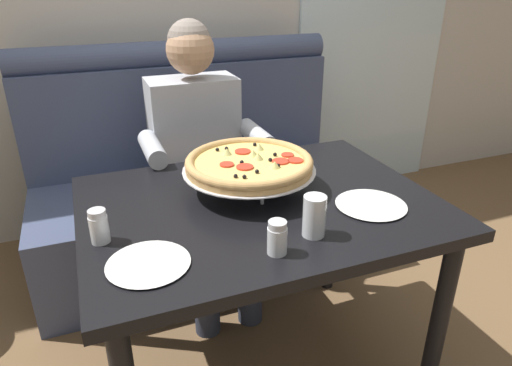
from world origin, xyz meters
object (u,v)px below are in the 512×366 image
(plate_near_left, at_px, (148,262))
(drinking_glass, at_px, (314,218))
(shaker_pepper_flakes, at_px, (277,240))
(pizza, at_px, (250,164))
(shaker_oregano, at_px, (99,229))
(patio_chair, at_px, (340,91))
(dining_table, at_px, (260,226))
(booth_bench, at_px, (197,188))
(plate_near_right, at_px, (371,203))
(diner_main, at_px, (201,151))

(plate_near_left, distance_m, drinking_glass, 0.48)
(shaker_pepper_flakes, bearing_deg, pizza, 79.78)
(shaker_oregano, relative_size, shaker_pepper_flakes, 1.04)
(drinking_glass, relative_size, patio_chair, 0.15)
(dining_table, distance_m, shaker_oregano, 0.54)
(plate_near_left, xyz_separation_m, drinking_glass, (0.48, -0.02, 0.05))
(shaker_oregano, distance_m, shaker_pepper_flakes, 0.50)
(booth_bench, distance_m, plate_near_right, 1.18)
(booth_bench, relative_size, plate_near_right, 7.09)
(shaker_pepper_flakes, bearing_deg, diner_main, 87.79)
(booth_bench, xyz_separation_m, patio_chair, (1.57, 1.17, 0.13))
(booth_bench, distance_m, pizza, 0.92)
(plate_near_left, xyz_separation_m, plate_near_right, (0.74, 0.07, 0.00))
(drinking_glass, bearing_deg, pizza, 100.11)
(booth_bench, distance_m, shaker_oregano, 1.17)
(plate_near_right, xyz_separation_m, patio_chair, (1.24, 2.25, -0.24))
(shaker_oregano, bearing_deg, pizza, 18.21)
(dining_table, bearing_deg, plate_near_left, -150.09)
(dining_table, distance_m, pizza, 0.22)
(pizza, xyz_separation_m, shaker_pepper_flakes, (-0.07, -0.41, -0.06))
(pizza, relative_size, plate_near_left, 2.08)
(pizza, distance_m, plate_near_left, 0.54)
(pizza, bearing_deg, plate_near_left, -140.78)
(shaker_pepper_flakes, xyz_separation_m, patio_chair, (1.64, 2.39, -0.27))
(shaker_pepper_flakes, distance_m, plate_near_right, 0.42)
(dining_table, distance_m, shaker_pepper_flakes, 0.34)
(drinking_glass, bearing_deg, booth_bench, 93.23)
(plate_near_left, distance_m, plate_near_right, 0.74)
(shaker_oregano, relative_size, patio_chair, 0.12)
(dining_table, xyz_separation_m, diner_main, (-0.04, 0.64, 0.05))
(booth_bench, xyz_separation_m, plate_near_left, (-0.41, -1.14, 0.36))
(booth_bench, relative_size, drinking_glass, 13.23)
(pizza, height_order, plate_near_right, pizza)
(booth_bench, xyz_separation_m, plate_near_right, (0.33, -1.07, 0.36))
(dining_table, relative_size, plate_near_left, 5.26)
(diner_main, bearing_deg, plate_near_right, -65.70)
(plate_near_right, bearing_deg, pizza, 140.82)
(booth_bench, bearing_deg, plate_near_right, -72.97)
(shaker_oregano, bearing_deg, drinking_glass, -17.88)
(dining_table, bearing_deg, shaker_pepper_flakes, -103.15)
(shaker_oregano, height_order, plate_near_right, shaker_oregano)
(drinking_glass, bearing_deg, dining_table, 104.26)
(dining_table, relative_size, pizza, 2.53)
(booth_bench, relative_size, diner_main, 1.30)
(pizza, relative_size, plate_near_right, 1.98)
(dining_table, relative_size, drinking_glass, 9.37)
(pizza, height_order, drinking_glass, pizza)
(dining_table, xyz_separation_m, shaker_oregano, (-0.52, -0.07, 0.14))
(booth_bench, distance_m, patio_chair, 1.97)
(diner_main, relative_size, shaker_pepper_flakes, 13.04)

